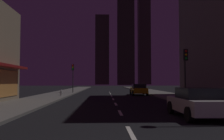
% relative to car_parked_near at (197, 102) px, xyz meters
% --- Properties ---
extents(ground_plane, '(78.00, 136.00, 0.10)m').
position_rel_car_parked_near_xyz_m(ground_plane, '(-3.60, 25.52, -0.79)').
color(ground_plane, black).
extents(sidewalk_right, '(4.00, 76.00, 0.15)m').
position_rel_car_parked_near_xyz_m(sidewalk_right, '(3.40, 25.52, -0.67)').
color(sidewalk_right, '#605E59').
rests_on(sidewalk_right, ground).
extents(sidewalk_left, '(4.00, 76.00, 0.15)m').
position_rel_car_parked_near_xyz_m(sidewalk_left, '(-10.60, 25.52, -0.67)').
color(sidewalk_left, '#605E59').
rests_on(sidewalk_left, ground).
extents(lane_marking_center, '(0.16, 38.60, 0.01)m').
position_rel_car_parked_near_xyz_m(lane_marking_center, '(-3.60, 9.72, -0.73)').
color(lane_marking_center, silver).
rests_on(lane_marking_center, ground).
extents(skyscraper_distant_tall, '(8.44, 8.26, 42.73)m').
position_rel_car_parked_near_xyz_m(skyscraper_distant_tall, '(-5.72, 136.70, 20.62)').
color(skyscraper_distant_tall, '#403D30').
rests_on(skyscraper_distant_tall, ground).
extents(skyscraper_distant_mid, '(8.79, 6.66, 50.98)m').
position_rel_car_parked_near_xyz_m(skyscraper_distant_mid, '(7.05, 115.81, 24.75)').
color(skyscraper_distant_mid, '#333026').
rests_on(skyscraper_distant_mid, ground).
extents(skyscraper_distant_short, '(7.28, 7.81, 61.82)m').
position_rel_car_parked_near_xyz_m(skyscraper_distant_short, '(20.96, 139.02, 30.17)').
color(skyscraper_distant_short, '#3C392D').
rests_on(skyscraper_distant_short, ground).
extents(car_parked_near, '(1.98, 4.24, 1.45)m').
position_rel_car_parked_near_xyz_m(car_parked_near, '(0.00, 0.00, 0.00)').
color(car_parked_near, silver).
rests_on(car_parked_near, ground).
extents(car_parked_far, '(1.98, 4.24, 1.45)m').
position_rel_car_parked_near_xyz_m(car_parked_far, '(0.00, 19.62, 0.00)').
color(car_parked_far, gold).
rests_on(car_parked_far, ground).
extents(fire_hydrant_far_left, '(0.42, 0.30, 0.65)m').
position_rel_car_parked_near_xyz_m(fire_hydrant_far_left, '(-9.50, 16.63, -0.29)').
color(fire_hydrant_far_left, '#B2B2B2').
rests_on(fire_hydrant_far_left, sidewalk_left).
extents(traffic_light_near_right, '(0.32, 0.48, 4.20)m').
position_rel_car_parked_near_xyz_m(traffic_light_near_right, '(1.90, 7.07, 2.45)').
color(traffic_light_near_right, '#2D2D2D').
rests_on(traffic_light_near_right, sidewalk_right).
extents(traffic_light_far_left, '(0.32, 0.48, 4.20)m').
position_rel_car_parked_near_xyz_m(traffic_light_far_left, '(-9.10, 23.77, 2.45)').
color(traffic_light_far_left, '#2D2D2D').
rests_on(traffic_light_far_left, sidewalk_left).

